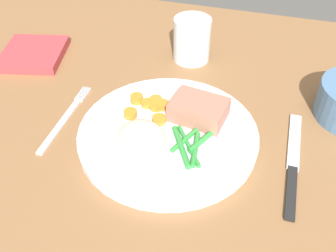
# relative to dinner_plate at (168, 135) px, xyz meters

# --- Properties ---
(dining_table) EXTENTS (1.20, 0.90, 0.02)m
(dining_table) POSITION_rel_dinner_plate_xyz_m (-0.02, 0.01, -0.02)
(dining_table) COLOR brown
(dining_table) RESTS_ON ground
(dinner_plate) EXTENTS (0.27, 0.27, 0.02)m
(dinner_plate) POSITION_rel_dinner_plate_xyz_m (0.00, 0.00, 0.00)
(dinner_plate) COLOR white
(dinner_plate) RESTS_ON dining_table
(meat_portion) EXTENTS (0.09, 0.07, 0.03)m
(meat_portion) POSITION_rel_dinner_plate_xyz_m (0.04, 0.04, 0.02)
(meat_portion) COLOR #A86B56
(meat_portion) RESTS_ON dinner_plate
(mashed_potatoes) EXTENTS (0.07, 0.06, 0.05)m
(mashed_potatoes) POSITION_rel_dinner_plate_xyz_m (-0.02, -0.05, 0.03)
(mashed_potatoes) COLOR beige
(mashed_potatoes) RESTS_ON dinner_plate
(carrot_slices) EXTENTS (0.07, 0.06, 0.01)m
(carrot_slices) POSITION_rel_dinner_plate_xyz_m (-0.04, 0.04, 0.01)
(carrot_slices) COLOR orange
(carrot_slices) RESTS_ON dinner_plate
(green_beans) EXTENTS (0.07, 0.09, 0.01)m
(green_beans) POSITION_rel_dinner_plate_xyz_m (0.04, -0.02, 0.01)
(green_beans) COLOR #2D8C38
(green_beans) RESTS_ON dinner_plate
(fork) EXTENTS (0.01, 0.17, 0.00)m
(fork) POSITION_rel_dinner_plate_xyz_m (-0.17, -0.00, -0.01)
(fork) COLOR silver
(fork) RESTS_ON dining_table
(knife) EXTENTS (0.02, 0.20, 0.01)m
(knife) POSITION_rel_dinner_plate_xyz_m (0.18, -0.00, -0.01)
(knife) COLOR black
(knife) RESTS_ON dining_table
(water_glass) EXTENTS (0.07, 0.07, 0.08)m
(water_glass) POSITION_rel_dinner_plate_xyz_m (-0.02, 0.23, 0.03)
(water_glass) COLOR silver
(water_glass) RESTS_ON dining_table
(napkin) EXTENTS (0.14, 0.14, 0.02)m
(napkin) POSITION_rel_dinner_plate_xyz_m (-0.31, 0.15, 0.00)
(napkin) COLOR #B2383D
(napkin) RESTS_ON dining_table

